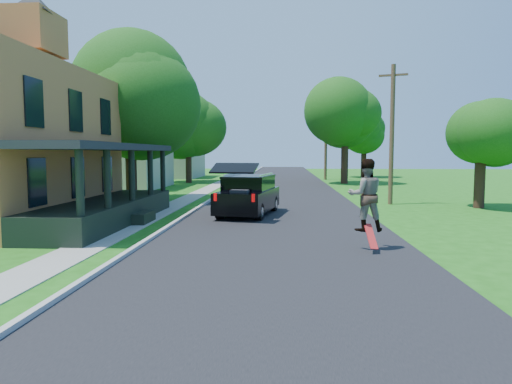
# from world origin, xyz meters

# --- Properties ---
(ground) EXTENTS (140.00, 140.00, 0.00)m
(ground) POSITION_xyz_m (0.00, 0.00, 0.00)
(ground) COLOR #1C5711
(ground) RESTS_ON ground
(street) EXTENTS (8.00, 120.00, 0.02)m
(street) POSITION_xyz_m (0.00, 20.00, 0.00)
(street) COLOR black
(street) RESTS_ON ground
(curb) EXTENTS (0.15, 120.00, 0.12)m
(curb) POSITION_xyz_m (-4.05, 20.00, 0.00)
(curb) COLOR #A2A39E
(curb) RESTS_ON ground
(sidewalk) EXTENTS (1.30, 120.00, 0.03)m
(sidewalk) POSITION_xyz_m (-5.60, 20.00, 0.00)
(sidewalk) COLOR gray
(sidewalk) RESTS_ON ground
(front_walk) EXTENTS (6.50, 1.20, 0.03)m
(front_walk) POSITION_xyz_m (-9.50, 6.00, 0.00)
(front_walk) COLOR gray
(front_walk) RESTS_ON ground
(neighbor_house_mid) EXTENTS (12.78, 12.78, 8.30)m
(neighbor_house_mid) POSITION_xyz_m (-13.50, 24.00, 4.19)
(neighbor_house_mid) COLOR #9B9A89
(neighbor_house_mid) RESTS_ON ground
(neighbor_house_far) EXTENTS (12.78, 12.78, 8.30)m
(neighbor_house_far) POSITION_xyz_m (-13.50, 40.00, 4.19)
(neighbor_house_far) COLOR #9B9A89
(neighbor_house_far) RESTS_ON ground
(black_suv) EXTENTS (2.71, 5.32, 2.37)m
(black_suv) POSITION_xyz_m (-1.40, 8.58, 0.91)
(black_suv) COLOR black
(black_suv) RESTS_ON ground
(skateboarder) EXTENTS (1.06, 0.86, 2.07)m
(skateboarder) POSITION_xyz_m (2.50, 1.50, 1.57)
(skateboarder) COLOR black
(skateboarder) RESTS_ON ground
(skateboard) EXTENTS (0.32, 0.66, 0.64)m
(skateboard) POSITION_xyz_m (2.59, 1.04, 0.44)
(skateboard) COLOR #B5100F
(skateboard) RESTS_ON ground
(tree_left_mid) EXTENTS (7.92, 7.68, 9.57)m
(tree_left_mid) POSITION_xyz_m (-8.61, 14.07, 6.08)
(tree_left_mid) COLOR black
(tree_left_mid) RESTS_ON ground
(tree_left_far) EXTENTS (7.96, 7.77, 9.41)m
(tree_left_far) POSITION_xyz_m (-8.78, 30.67, 6.08)
(tree_left_far) COLOR black
(tree_left_far) RESTS_ON ground
(tree_right_near) EXTENTS (4.58, 4.58, 6.36)m
(tree_right_near) POSITION_xyz_m (9.97, 11.94, 4.16)
(tree_right_near) COLOR black
(tree_right_near) RESTS_ON ground
(tree_right_mid) EXTENTS (7.81, 8.03, 10.00)m
(tree_right_mid) POSITION_xyz_m (5.66, 30.36, 6.67)
(tree_right_mid) COLOR black
(tree_right_mid) RESTS_ON ground
(tree_right_far) EXTENTS (6.53, 6.17, 8.60)m
(tree_right_far) POSITION_xyz_m (9.30, 41.69, 5.66)
(tree_right_far) COLOR black
(tree_right_far) RESTS_ON ground
(utility_pole_near) EXTENTS (1.46, 0.56, 7.44)m
(utility_pole_near) POSITION_xyz_m (5.93, 13.34, 3.85)
(utility_pole_near) COLOR #4E3A24
(utility_pole_near) RESTS_ON ground
(utility_pole_far) EXTENTS (1.77, 0.65, 9.38)m
(utility_pole_far) POSITION_xyz_m (4.50, 36.25, 4.85)
(utility_pole_far) COLOR #4E3A24
(utility_pole_far) RESTS_ON ground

